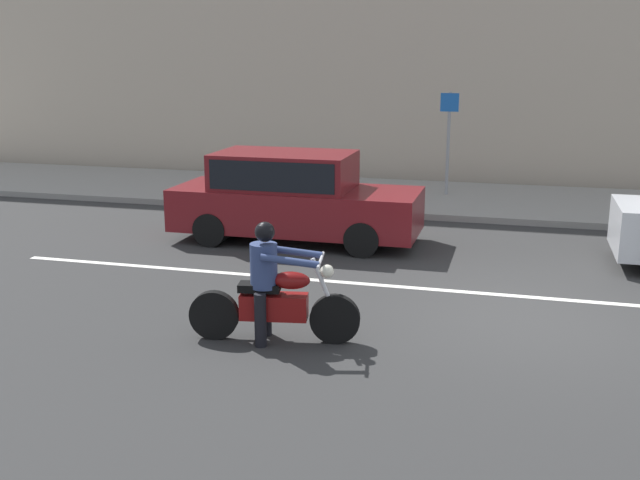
{
  "coord_description": "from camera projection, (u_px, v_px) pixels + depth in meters",
  "views": [
    {
      "loc": [
        -0.28,
        -10.18,
        3.56
      ],
      "look_at": [
        -2.78,
        -0.9,
        1.14
      ],
      "focal_mm": 41.96,
      "sensor_mm": 36.0,
      "label": 1
    }
  ],
  "objects": [
    {
      "name": "street_sign_post",
      "position": [
        448.0,
        133.0,
        18.18
      ],
      "size": [
        0.44,
        0.08,
        2.5
      ],
      "color": "gray",
      "rests_on": "sidewalk_slab"
    },
    {
      "name": "sidewalk_slab",
      "position": [
        529.0,
        203.0,
        17.81
      ],
      "size": [
        40.0,
        4.4,
        0.14
      ],
      "primitive_type": "cube",
      "color": "gray",
      "rests_on": "ground_plane"
    },
    {
      "name": "ground_plane",
      "position": [
        531.0,
        317.0,
        10.33
      ],
      "size": [
        80.0,
        80.0,
        0.0
      ],
      "primitive_type": "plane",
      "color": "#2C2C2C"
    },
    {
      "name": "lane_marking_stripe",
      "position": [
        558.0,
        299.0,
        11.07
      ],
      "size": [
        18.0,
        0.14,
        0.01
      ],
      "primitive_type": "cube",
      "color": "silver",
      "rests_on": "ground_plane"
    },
    {
      "name": "parked_sedan_maroon",
      "position": [
        292.0,
        196.0,
        14.32
      ],
      "size": [
        4.7,
        1.82,
        1.72
      ],
      "color": "maroon",
      "rests_on": "ground_plane"
    },
    {
      "name": "motorcycle_with_rider_denim_blue",
      "position": [
        273.0,
        293.0,
        9.35
      ],
      "size": [
        2.16,
        0.76,
        1.55
      ],
      "color": "black",
      "rests_on": "ground_plane"
    }
  ]
}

